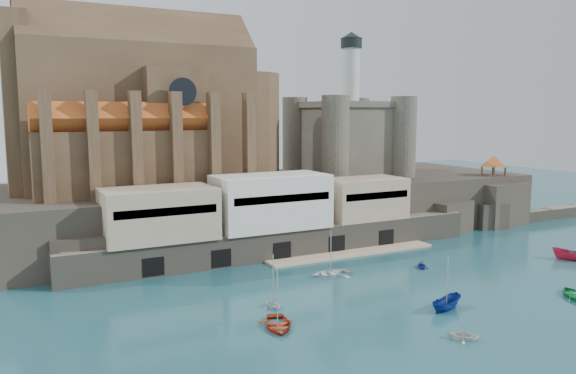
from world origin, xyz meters
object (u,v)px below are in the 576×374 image
at_px(boat_0, 278,327).
at_px(boat_1, 463,339).
at_px(pavilion, 494,162).
at_px(castle_keep, 347,135).
at_px(church, 151,116).
at_px(boat_2, 446,310).

height_order(boat_0, boat_1, boat_0).
bearing_deg(pavilion, castle_keep, 149.82).
xyz_separation_m(church, boat_0, (1.37, -46.42, -22.13)).
bearing_deg(pavilion, boat_0, -154.74).
height_order(boat_1, boat_2, boat_2).
xyz_separation_m(pavilion, boat_0, (-64.76, -30.56, -12.73)).
distance_m(pavilion, boat_0, 72.73).
bearing_deg(boat_0, boat_2, 6.48).
bearing_deg(boat_1, pavilion, -0.27).
relative_size(church, castle_keep, 1.60).
distance_m(church, pavilion, 68.65).
distance_m(boat_1, boat_2, 8.68).
relative_size(church, boat_0, 7.99).
height_order(boat_0, boat_2, boat_0).
bearing_deg(castle_keep, pavilion, -30.18).
bearing_deg(castle_keep, boat_2, -110.88).
height_order(castle_keep, boat_0, castle_keep).
height_order(church, boat_1, church).
bearing_deg(boat_2, boat_0, 62.77).
xyz_separation_m(church, castle_keep, (40.21, -0.78, -3.81)).
bearing_deg(boat_0, castle_keep, 68.28).
relative_size(pavilion, boat_1, 1.99).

